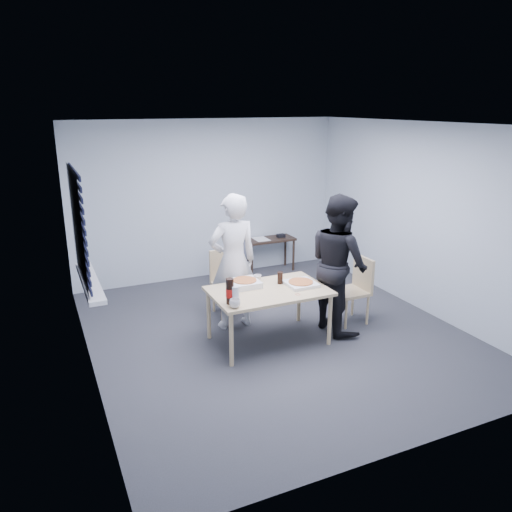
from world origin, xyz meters
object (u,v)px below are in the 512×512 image
dining_table (269,294)px  chair_right (356,285)px  side_table (269,243)px  stool (236,263)px  backpack (236,245)px  chair_far (227,277)px  mug_a (235,303)px  soda_bottle (230,292)px  person_white (233,262)px  person_black (339,263)px  mug_b (257,279)px

dining_table → chair_right: 1.33m
side_table → dining_table: bearing=-116.0°
stool → backpack: backpack is taller
chair_far → mug_a: 1.49m
mug_a → soda_bottle: size_ratio=0.42×
chair_right → stool: size_ratio=1.65×
chair_right → stool: (-1.01, 1.76, -0.08)m
person_white → person_black: (1.19, -0.61, 0.00)m
dining_table → mug_b: (-0.01, 0.30, 0.11)m
person_black → side_table: person_black is taller
side_table → soda_bottle: soda_bottle is taller
stool → dining_table: bearing=-99.9°
chair_far → person_white: 0.60m
mug_b → soda_bottle: soda_bottle is taller
chair_far → chair_right: bearing=-34.4°
chair_right → person_black: person_black is taller
chair_far → mug_a: (-0.44, -1.41, 0.22)m
dining_table → person_black: (0.98, -0.01, 0.27)m
stool → mug_b: 1.60m
dining_table → mug_b: size_ratio=13.97×
soda_bottle → person_black: bearing=7.5°
backpack → mug_a: 2.34m
dining_table → stool: size_ratio=2.59×
chair_right → side_table: (-0.13, 2.38, -0.01)m
dining_table → chair_far: bearing=97.0°
dining_table → chair_far: 1.08m
dining_table → chair_right: chair_right is taller
dining_table → person_white: 0.69m
person_black → soda_bottle: (-1.56, -0.21, -0.06)m
side_table → mug_a: 3.32m
dining_table → person_black: bearing=-0.4°
dining_table → soda_bottle: size_ratio=4.73×
stool → backpack: 0.31m
side_table → stool: (-0.87, -0.62, -0.08)m
chair_right → mug_b: chair_right is taller
mug_b → backpack: bearing=77.7°
side_table → chair_right: bearing=-86.8°
soda_bottle → side_table: bearing=56.3°
side_table → mug_a: (-1.77, -2.80, 0.22)m
dining_table → chair_far: chair_far is taller
side_table → soda_bottle: bearing=-123.7°
person_white → soda_bottle: 0.90m
dining_table → side_table: dining_table is taller
mug_a → soda_bottle: bearing=93.4°
stool → mug_a: mug_a is taller
person_white → mug_a: person_white is taller
chair_far → mug_b: chair_far is taller
mug_b → chair_right: bearing=-9.7°
dining_table → mug_a: bearing=-149.2°
soda_bottle → mug_a: bearing=-86.6°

